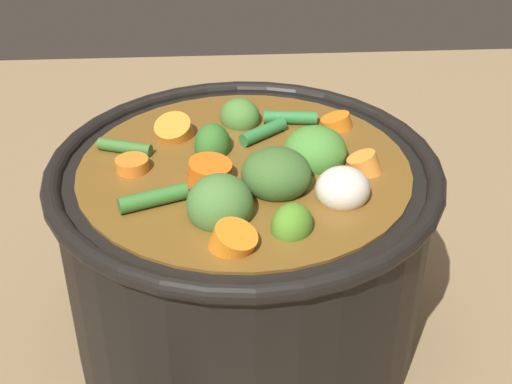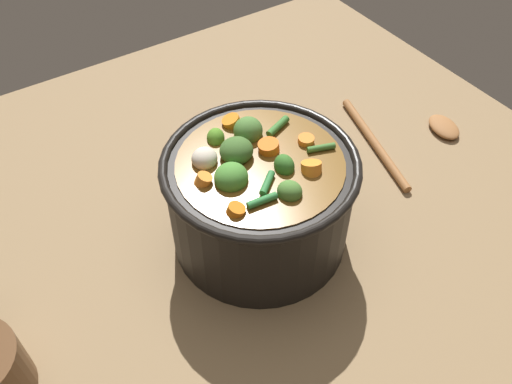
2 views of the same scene
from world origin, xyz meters
The scene contains 2 objects.
ground_plane centered at (0.00, 0.00, 0.00)m, with size 1.10×1.10×0.00m, color #8C704C.
cooking_pot centered at (0.00, 0.00, 0.08)m, with size 0.26×0.26×0.17m.
Camera 1 is at (0.02, 0.40, 0.39)m, focal length 50.42 mm.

